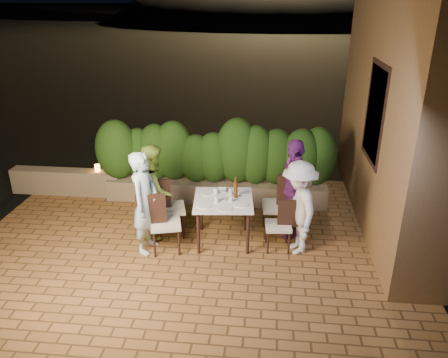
# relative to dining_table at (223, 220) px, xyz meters

# --- Properties ---
(ground) EXTENTS (400.00, 400.00, 0.00)m
(ground) POSITION_rel_dining_table_xyz_m (-0.51, -0.79, -0.40)
(ground) COLOR black
(ground) RESTS_ON ground
(terrace_floor) EXTENTS (7.00, 6.00, 0.15)m
(terrace_floor) POSITION_rel_dining_table_xyz_m (-0.51, -0.29, -0.45)
(terrace_floor) COLOR brown
(terrace_floor) RESTS_ON ground
(building_wall) EXTENTS (1.60, 5.00, 5.00)m
(building_wall) POSITION_rel_dining_table_xyz_m (3.09, 1.21, 2.12)
(building_wall) COLOR brown
(building_wall) RESTS_ON ground
(window_pane) EXTENTS (0.08, 1.00, 1.40)m
(window_pane) POSITION_rel_dining_table_xyz_m (2.31, 0.71, 1.62)
(window_pane) COLOR black
(window_pane) RESTS_ON building_wall
(window_frame) EXTENTS (0.06, 1.15, 1.55)m
(window_frame) POSITION_rel_dining_table_xyz_m (2.30, 0.71, 1.62)
(window_frame) COLOR black
(window_frame) RESTS_ON building_wall
(planter) EXTENTS (4.20, 0.55, 0.40)m
(planter) POSITION_rel_dining_table_xyz_m (-0.31, 1.51, -0.17)
(planter) COLOR #75644B
(planter) RESTS_ON ground
(hedge) EXTENTS (4.00, 0.70, 1.10)m
(hedge) POSITION_rel_dining_table_xyz_m (-0.31, 1.51, 0.57)
(hedge) COLOR #1E3E10
(hedge) RESTS_ON planter
(parapet) EXTENTS (2.20, 0.30, 0.50)m
(parapet) POSITION_rel_dining_table_xyz_m (-3.31, 1.51, -0.12)
(parapet) COLOR #75644B
(parapet) RESTS_ON ground
(hill) EXTENTS (52.00, 40.00, 22.00)m
(hill) POSITION_rel_dining_table_xyz_m (1.49, 59.21, -4.38)
(hill) COLOR black
(hill) RESTS_ON ground
(dining_table) EXTENTS (0.99, 0.99, 0.75)m
(dining_table) POSITION_rel_dining_table_xyz_m (0.00, 0.00, 0.00)
(dining_table) COLOR white
(dining_table) RESTS_ON ground
(plate_nw) EXTENTS (0.24, 0.24, 0.01)m
(plate_nw) POSITION_rel_dining_table_xyz_m (-0.26, -0.26, 0.38)
(plate_nw) COLOR white
(plate_nw) RESTS_ON dining_table
(plate_sw) EXTENTS (0.21, 0.21, 0.01)m
(plate_sw) POSITION_rel_dining_table_xyz_m (-0.27, 0.17, 0.38)
(plate_sw) COLOR white
(plate_sw) RESTS_ON dining_table
(plate_ne) EXTENTS (0.21, 0.21, 0.01)m
(plate_ne) POSITION_rel_dining_table_xyz_m (0.29, -0.18, 0.38)
(plate_ne) COLOR white
(plate_ne) RESTS_ON dining_table
(plate_se) EXTENTS (0.21, 0.21, 0.01)m
(plate_se) POSITION_rel_dining_table_xyz_m (0.26, 0.29, 0.38)
(plate_se) COLOR white
(plate_se) RESTS_ON dining_table
(plate_centre) EXTENTS (0.20, 0.20, 0.01)m
(plate_centre) POSITION_rel_dining_table_xyz_m (-0.03, 0.01, 0.38)
(plate_centre) COLOR white
(plate_centre) RESTS_ON dining_table
(plate_front) EXTENTS (0.22, 0.22, 0.01)m
(plate_front) POSITION_rel_dining_table_xyz_m (0.06, -0.33, 0.38)
(plate_front) COLOR white
(plate_front) RESTS_ON dining_table
(glass_nw) EXTENTS (0.06, 0.06, 0.11)m
(glass_nw) POSITION_rel_dining_table_xyz_m (-0.09, -0.13, 0.43)
(glass_nw) COLOR silver
(glass_nw) RESTS_ON dining_table
(glass_sw) EXTENTS (0.07, 0.07, 0.12)m
(glass_sw) POSITION_rel_dining_table_xyz_m (-0.14, 0.16, 0.43)
(glass_sw) COLOR silver
(glass_sw) RESTS_ON dining_table
(glass_ne) EXTENTS (0.06, 0.06, 0.10)m
(glass_ne) POSITION_rel_dining_table_xyz_m (0.12, -0.08, 0.42)
(glass_ne) COLOR silver
(glass_ne) RESTS_ON dining_table
(glass_se) EXTENTS (0.06, 0.06, 0.10)m
(glass_se) POSITION_rel_dining_table_xyz_m (0.10, 0.19, 0.43)
(glass_se) COLOR silver
(glass_se) RESTS_ON dining_table
(beer_bottle) EXTENTS (0.07, 0.07, 0.34)m
(beer_bottle) POSITION_rel_dining_table_xyz_m (0.18, 0.09, 0.55)
(beer_bottle) COLOR #4F2B0D
(beer_bottle) RESTS_ON dining_table
(bowl) EXTENTS (0.17, 0.17, 0.04)m
(bowl) POSITION_rel_dining_table_xyz_m (-0.06, 0.30, 0.39)
(bowl) COLOR white
(bowl) RESTS_ON dining_table
(chair_left_front) EXTENTS (0.55, 0.55, 0.97)m
(chair_left_front) POSITION_rel_dining_table_xyz_m (-0.85, -0.36, 0.11)
(chair_left_front) COLOR black
(chair_left_front) RESTS_ON ground
(chair_left_back) EXTENTS (0.57, 0.57, 1.00)m
(chair_left_back) POSITION_rel_dining_table_xyz_m (-0.88, 0.13, 0.12)
(chair_left_back) COLOR black
(chair_left_back) RESTS_ON ground
(chair_right_front) EXTENTS (0.42, 0.42, 0.85)m
(chair_right_front) POSITION_rel_dining_table_xyz_m (0.87, -0.13, 0.05)
(chair_right_front) COLOR black
(chair_right_front) RESTS_ON ground
(chair_right_back) EXTENTS (0.53, 0.53, 1.06)m
(chair_right_back) POSITION_rel_dining_table_xyz_m (0.86, 0.34, 0.15)
(chair_right_back) COLOR black
(chair_right_back) RESTS_ON ground
(diner_blue) EXTENTS (0.47, 0.64, 1.61)m
(diner_blue) POSITION_rel_dining_table_xyz_m (-1.15, -0.36, 0.43)
(diner_blue) COLOR silver
(diner_blue) RESTS_ON ground
(diner_green) EXTENTS (0.74, 0.86, 1.54)m
(diner_green) POSITION_rel_dining_table_xyz_m (-1.15, 0.19, 0.39)
(diner_green) COLOR #94BD3B
(diner_green) RESTS_ON ground
(diner_white) EXTENTS (0.76, 1.06, 1.48)m
(diner_white) POSITION_rel_dining_table_xyz_m (1.15, -0.16, 0.36)
(diner_white) COLOR silver
(diner_white) RESTS_ON ground
(diner_purple) EXTENTS (0.69, 1.05, 1.65)m
(diner_purple) POSITION_rel_dining_table_xyz_m (1.09, 0.37, 0.45)
(diner_purple) COLOR #682571
(diner_purple) RESTS_ON ground
(parapet_lamp) EXTENTS (0.10, 0.10, 0.14)m
(parapet_lamp) POSITION_rel_dining_table_xyz_m (-2.64, 1.51, 0.20)
(parapet_lamp) COLOR orange
(parapet_lamp) RESTS_ON parapet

